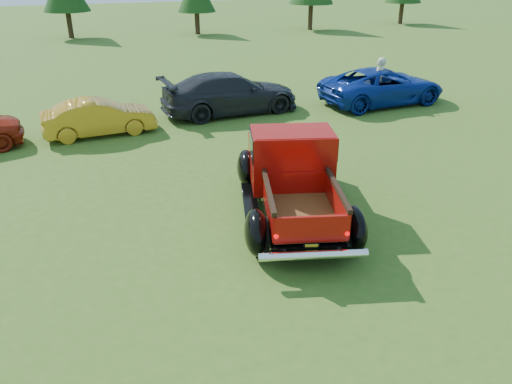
{
  "coord_description": "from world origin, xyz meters",
  "views": [
    {
      "loc": [
        -2.5,
        -8.29,
        5.31
      ],
      "look_at": [
        0.41,
        0.2,
        1.05
      ],
      "focal_mm": 35.0,
      "sensor_mm": 36.0,
      "label": 1
    }
  ],
  "objects_px": {
    "pickup_truck": "(291,172)",
    "spectator": "(378,82)",
    "show_car_yellow": "(99,117)",
    "show_car_blue": "(383,86)",
    "show_car_grey": "(230,93)"
  },
  "relations": [
    {
      "from": "show_car_grey",
      "to": "pickup_truck",
      "type": "bearing_deg",
      "value": 168.54
    },
    {
      "from": "show_car_blue",
      "to": "pickup_truck",
      "type": "bearing_deg",
      "value": 131.77
    },
    {
      "from": "pickup_truck",
      "to": "show_car_blue",
      "type": "bearing_deg",
      "value": 60.87
    },
    {
      "from": "pickup_truck",
      "to": "spectator",
      "type": "relative_size",
      "value": 2.9
    },
    {
      "from": "show_car_blue",
      "to": "show_car_grey",
      "type": "bearing_deg",
      "value": 78.78
    },
    {
      "from": "show_car_grey",
      "to": "show_car_blue",
      "type": "relative_size",
      "value": 1.02
    },
    {
      "from": "show_car_yellow",
      "to": "show_car_blue",
      "type": "relative_size",
      "value": 0.71
    },
    {
      "from": "show_car_blue",
      "to": "spectator",
      "type": "relative_size",
      "value": 2.71
    },
    {
      "from": "pickup_truck",
      "to": "show_car_yellow",
      "type": "relative_size",
      "value": 1.51
    },
    {
      "from": "spectator",
      "to": "show_car_blue",
      "type": "bearing_deg",
      "value": 170.08
    },
    {
      "from": "show_car_grey",
      "to": "spectator",
      "type": "xyz_separation_m",
      "value": [
        5.71,
        -0.83,
        0.18
      ]
    },
    {
      "from": "show_car_blue",
      "to": "spectator",
      "type": "bearing_deg",
      "value": 109.11
    },
    {
      "from": "show_car_grey",
      "to": "show_car_yellow",
      "type": "bearing_deg",
      "value": 97.27
    },
    {
      "from": "pickup_truck",
      "to": "spectator",
      "type": "bearing_deg",
      "value": 61.62
    },
    {
      "from": "show_car_blue",
      "to": "spectator",
      "type": "xyz_separation_m",
      "value": [
        -0.3,
        -0.13,
        0.23
      ]
    }
  ]
}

